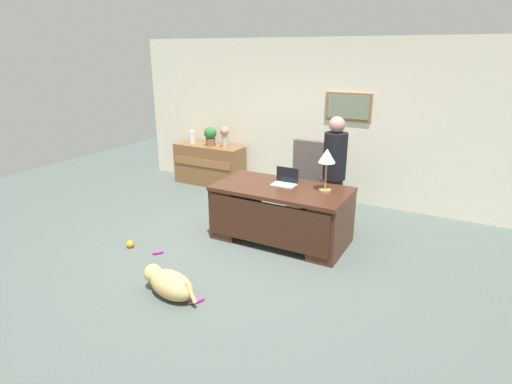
% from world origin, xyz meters
% --- Properties ---
extents(ground_plane, '(12.00, 12.00, 0.00)m').
position_xyz_m(ground_plane, '(0.00, 0.00, 0.00)').
color(ground_plane, '#4C5651').
extents(back_wall, '(7.00, 0.16, 2.70)m').
position_xyz_m(back_wall, '(0.00, 2.60, 1.35)').
color(back_wall, beige).
rests_on(back_wall, ground_plane).
extents(desk, '(1.79, 0.94, 0.76)m').
position_xyz_m(desk, '(0.36, 0.57, 0.42)').
color(desk, '#422316').
rests_on(desk, ground_plane).
extents(credenza, '(1.37, 0.50, 0.77)m').
position_xyz_m(credenza, '(-1.96, 2.25, 0.39)').
color(credenza, brown).
rests_on(credenza, ground_plane).
extents(armchair, '(0.60, 0.59, 1.18)m').
position_xyz_m(armchair, '(0.34, 1.60, 0.51)').
color(armchair, '#564C47').
rests_on(armchair, ground_plane).
extents(person_standing, '(0.32, 0.32, 1.66)m').
position_xyz_m(person_standing, '(0.87, 1.22, 0.86)').
color(person_standing, '#262323').
rests_on(person_standing, ground_plane).
extents(dog_lying, '(0.76, 0.39, 0.30)m').
position_xyz_m(dog_lying, '(-0.08, -1.24, 0.16)').
color(dog_lying, tan).
rests_on(dog_lying, ground_plane).
extents(laptop, '(0.32, 0.22, 0.22)m').
position_xyz_m(laptop, '(0.35, 0.74, 0.82)').
color(laptop, '#B2B5BA').
rests_on(laptop, desk).
extents(desk_lamp, '(0.22, 0.22, 0.56)m').
position_xyz_m(desk_lamp, '(0.92, 0.72, 1.20)').
color(desk_lamp, '#9E8447').
rests_on(desk_lamp, desk).
extents(vase_with_flowers, '(0.17, 0.17, 0.39)m').
position_xyz_m(vase_with_flowers, '(-1.59, 2.25, 1.02)').
color(vase_with_flowers, '#B7AE97').
rests_on(vase_with_flowers, credenza).
extents(vase_empty, '(0.12, 0.12, 0.24)m').
position_xyz_m(vase_empty, '(-2.34, 2.25, 0.89)').
color(vase_empty, silver).
rests_on(vase_empty, credenza).
extents(potted_plant, '(0.24, 0.24, 0.36)m').
position_xyz_m(potted_plant, '(-1.91, 2.25, 0.97)').
color(potted_plant, brown).
rests_on(potted_plant, credenza).
extents(dog_toy_ball, '(0.10, 0.10, 0.10)m').
position_xyz_m(dog_toy_ball, '(-1.30, -0.59, 0.05)').
color(dog_toy_ball, orange).
rests_on(dog_toy_ball, ground_plane).
extents(dog_toy_bone, '(0.14, 0.19, 0.05)m').
position_xyz_m(dog_toy_bone, '(0.24, -1.21, 0.03)').
color(dog_toy_bone, '#D8338C').
rests_on(dog_toy_bone, ground_plane).
extents(dog_toy_plush, '(0.13, 0.14, 0.05)m').
position_xyz_m(dog_toy_plush, '(-0.85, -0.55, 0.03)').
color(dog_toy_plush, '#D8338C').
rests_on(dog_toy_plush, ground_plane).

